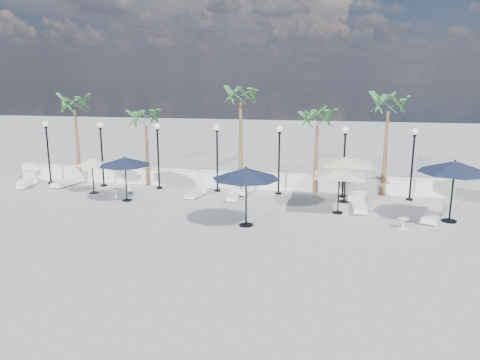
% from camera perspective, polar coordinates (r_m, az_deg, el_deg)
% --- Properties ---
extents(ground, '(100.00, 100.00, 0.00)m').
position_cam_1_polar(ground, '(20.80, -6.90, -5.65)').
color(ground, '#989893').
rests_on(ground, ground).
extents(balustrade, '(26.00, 0.30, 1.01)m').
position_cam_1_polar(balustrade, '(27.66, -2.29, 0.06)').
color(balustrade, silver).
rests_on(balustrade, ground).
extents(lamppost_0, '(0.36, 0.36, 3.84)m').
position_cam_1_polar(lamppost_0, '(30.51, -22.43, 4.16)').
color(lamppost_0, black).
rests_on(lamppost_0, ground).
extents(lamppost_1, '(0.36, 0.36, 3.84)m').
position_cam_1_polar(lamppost_1, '(28.76, -16.55, 4.13)').
color(lamppost_1, black).
rests_on(lamppost_1, ground).
extents(lamppost_2, '(0.36, 0.36, 3.84)m').
position_cam_1_polar(lamppost_2, '(27.35, -9.98, 4.05)').
color(lamppost_2, black).
rests_on(lamppost_2, ground).
extents(lamppost_3, '(0.36, 0.36, 3.84)m').
position_cam_1_polar(lamppost_3, '(26.33, -2.81, 3.89)').
color(lamppost_3, black).
rests_on(lamppost_3, ground).
extents(lamppost_4, '(0.36, 0.36, 3.84)m').
position_cam_1_polar(lamppost_4, '(25.75, 4.80, 3.67)').
color(lamppost_4, black).
rests_on(lamppost_4, ground).
extents(lamppost_5, '(0.36, 0.36, 3.84)m').
position_cam_1_polar(lamppost_5, '(25.64, 12.62, 3.36)').
color(lamppost_5, black).
rests_on(lamppost_5, ground).
extents(lamppost_6, '(0.36, 0.36, 3.84)m').
position_cam_1_polar(lamppost_6, '(26.00, 20.35, 3.00)').
color(lamppost_6, black).
rests_on(lamppost_6, ground).
extents(palm_0, '(2.60, 2.60, 5.50)m').
position_cam_1_polar(palm_0, '(30.20, -19.52, 8.22)').
color(palm_0, brown).
rests_on(palm_0, ground).
extents(palm_1, '(2.60, 2.60, 4.70)m').
position_cam_1_polar(palm_1, '(28.29, -11.42, 6.85)').
color(palm_1, brown).
rests_on(palm_1, ground).
extents(palm_2, '(2.60, 2.60, 6.10)m').
position_cam_1_polar(palm_2, '(26.59, 0.08, 9.68)').
color(palm_2, brown).
rests_on(palm_2, ground).
extents(palm_3, '(2.60, 2.60, 4.90)m').
position_cam_1_polar(palm_3, '(26.24, 9.42, 6.92)').
color(palm_3, brown).
rests_on(palm_3, ground).
extents(palm_4, '(2.60, 2.60, 5.70)m').
position_cam_1_polar(palm_4, '(26.35, 17.63, 8.22)').
color(palm_4, brown).
rests_on(palm_4, ground).
extents(lounger_0, '(1.21, 1.99, 0.71)m').
position_cam_1_polar(lounger_0, '(31.50, -24.66, 0.03)').
color(lounger_0, silver).
rests_on(lounger_0, ground).
extents(lounger_1, '(0.75, 1.73, 0.63)m').
position_cam_1_polar(lounger_1, '(30.45, -24.52, -0.41)').
color(lounger_1, silver).
rests_on(lounger_1, ground).
extents(lounger_2, '(1.15, 2.26, 0.81)m').
position_cam_1_polar(lounger_2, '(29.87, -20.26, -0.16)').
color(lounger_2, silver).
rests_on(lounger_2, ground).
extents(lounger_3, '(0.90, 1.83, 0.66)m').
position_cam_1_polar(lounger_3, '(25.59, -5.37, -1.59)').
color(lounger_3, silver).
rests_on(lounger_3, ground).
extents(lounger_4, '(0.70, 1.83, 0.67)m').
position_cam_1_polar(lounger_4, '(25.05, -0.87, -1.84)').
color(lounger_4, silver).
rests_on(lounger_4, ground).
extents(lounger_5, '(0.70, 1.87, 0.69)m').
position_cam_1_polar(lounger_5, '(25.84, 13.47, -1.73)').
color(lounger_5, silver).
rests_on(lounger_5, ground).
extents(lounger_6, '(0.78, 1.83, 0.67)m').
position_cam_1_polar(lounger_6, '(26.18, 0.60, -1.21)').
color(lounger_6, silver).
rests_on(lounger_6, ground).
extents(lounger_7, '(0.65, 1.96, 0.73)m').
position_cam_1_polar(lounger_7, '(23.65, 14.35, -3.08)').
color(lounger_7, silver).
rests_on(lounger_7, ground).
extents(lounger_8, '(1.33, 2.20, 0.79)m').
position_cam_1_polar(lounger_8, '(23.13, 22.36, -3.96)').
color(lounger_8, silver).
rests_on(lounger_8, ground).
extents(side_table_0, '(0.54, 0.54, 0.52)m').
position_cam_1_polar(side_table_0, '(27.79, -13.41, -0.54)').
color(side_table_0, silver).
rests_on(side_table_0, ground).
extents(side_table_1, '(0.50, 0.50, 0.48)m').
position_cam_1_polar(side_table_1, '(26.23, -14.88, -1.46)').
color(side_table_1, silver).
rests_on(side_table_1, ground).
extents(side_table_2, '(0.47, 0.47, 0.45)m').
position_cam_1_polar(side_table_2, '(21.55, 19.32, -4.88)').
color(side_table_2, silver).
rests_on(side_table_2, ground).
extents(parasol_navy_left, '(2.71, 2.71, 2.39)m').
position_cam_1_polar(parasol_navy_left, '(25.05, -13.86, 2.20)').
color(parasol_navy_left, black).
rests_on(parasol_navy_left, ground).
extents(parasol_navy_mid, '(2.99, 2.99, 2.68)m').
position_cam_1_polar(parasol_navy_mid, '(20.15, 0.75, 0.78)').
color(parasol_navy_mid, black).
rests_on(parasol_navy_mid, ground).
extents(parasol_navy_right, '(3.21, 3.21, 2.88)m').
position_cam_1_polar(parasol_navy_right, '(22.77, 24.70, 1.44)').
color(parasol_navy_right, black).
rests_on(parasol_navy_right, ground).
extents(parasol_cream_sq_a, '(5.22, 5.22, 2.56)m').
position_cam_1_polar(parasol_cream_sq_a, '(24.63, 12.83, 2.70)').
color(parasol_cream_sq_a, black).
rests_on(parasol_cream_sq_a, ground).
extents(parasol_cream_sq_b, '(4.68, 4.68, 2.35)m').
position_cam_1_polar(parasol_cream_sq_b, '(22.57, 12.06, 1.31)').
color(parasol_cream_sq_b, black).
rests_on(parasol_cream_sq_b, ground).
extents(parasol_cream_small, '(1.70, 1.70, 2.09)m').
position_cam_1_polar(parasol_cream_small, '(27.28, -17.61, 2.13)').
color(parasol_cream_small, black).
rests_on(parasol_cream_small, ground).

